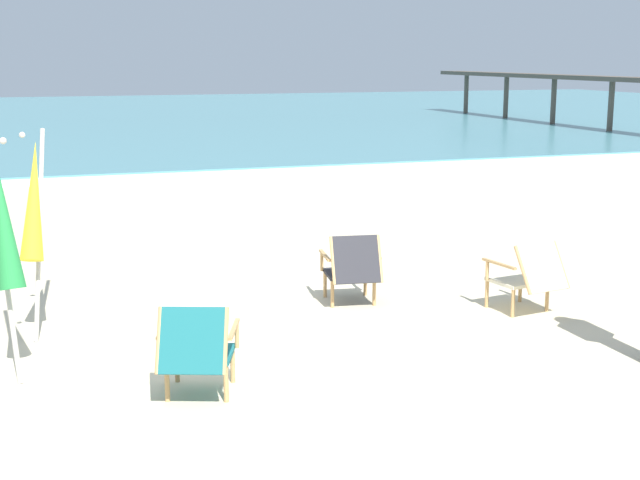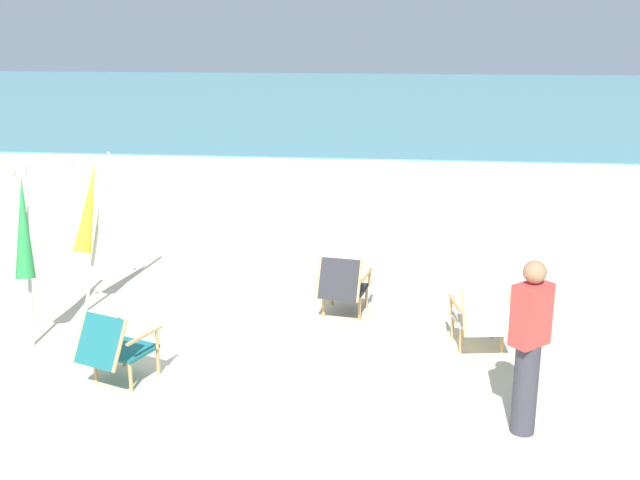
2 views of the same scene
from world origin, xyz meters
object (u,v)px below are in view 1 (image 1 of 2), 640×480
object	(u,v)px
beach_chair_back_right	(528,275)
beach_chair_back_left	(197,348)
umbrella_furled_green	(3,222)
beach_chair_far_center	(352,267)
umbrella_furled_yellow	(34,203)

from	to	relation	value
beach_chair_back_right	beach_chair_back_left	bearing A→B (deg)	-161.76
umbrella_furled_green	beach_chair_back_left	bearing A→B (deg)	-35.82
beach_chair_far_center	beach_chair_back_left	bearing A→B (deg)	-134.96
beach_chair_back_right	umbrella_furled_yellow	size ratio (longest dim) A/B	0.42
beach_chair_back_right	umbrella_furled_green	world-z (taller)	umbrella_furled_green
beach_chair_far_center	umbrella_furled_green	size ratio (longest dim) A/B	0.39
umbrella_furled_yellow	umbrella_furled_green	xyz separation A→B (m)	(-0.27, -1.17, 0.03)
umbrella_furled_green	beach_chair_back_right	bearing A→B (deg)	2.78
beach_chair_far_center	beach_chair_back_right	bearing A→B (deg)	-28.76
umbrella_furled_green	beach_chair_far_center	bearing A→B (deg)	18.08
beach_chair_far_center	beach_chair_back_right	world-z (taller)	beach_chair_far_center
beach_chair_back_right	umbrella_furled_green	bearing A→B (deg)	-177.22
beach_chair_far_center	beach_chair_back_right	xyz separation A→B (m)	(1.64, -0.90, -0.01)
beach_chair_back_right	umbrella_furled_green	xyz separation A→B (m)	(-5.18, -0.25, 0.93)
beach_chair_back_left	umbrella_furled_green	xyz separation A→B (m)	(-1.38, 1.00, 0.92)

